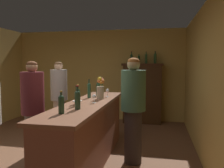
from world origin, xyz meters
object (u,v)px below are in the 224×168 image
wine_bottle_rose (61,103)px  display_bottle_center (146,58)px  wine_glass_mid (94,97)px  display_bottle_midleft (139,59)px  wine_bottle_merlot (77,97)px  wine_bottle_chardonnay (78,95)px  display_bottle_midright (155,58)px  display_bottle_left (131,58)px  wine_bottle_syrah (78,99)px  patron_near_entrance (33,110)px  bar_counter (88,133)px  flower_arrangement (100,89)px  wine_bottle_malbec (98,88)px  display_cabinet (142,92)px  wine_bottle_riesling (89,90)px  wine_glass_front (107,91)px  bartender (133,106)px  cheese_plate (77,101)px  patron_in_grey (59,98)px

wine_bottle_rose → display_bottle_center: size_ratio=0.87×
wine_glass_mid → display_bottle_center: 3.05m
display_bottle_midleft → wine_bottle_merlot: bearing=-101.2°
wine_bottle_chardonnay → display_bottle_midright: 3.28m
wine_glass_mid → display_bottle_left: display_bottle_left is taller
wine_bottle_rose → display_bottle_midright: (1.07, 3.77, 0.66)m
wine_bottle_merlot → display_bottle_midleft: 3.32m
wine_bottle_syrah → patron_near_entrance: 0.89m
bar_counter → flower_arrangement: flower_arrangement is taller
wine_bottle_malbec → display_bottle_midright: 2.30m
display_cabinet → wine_bottle_riesling: size_ratio=4.82×
display_bottle_midright → display_cabinet: bearing=180.0°
wine_bottle_chardonnay → wine_glass_mid: 0.26m
wine_glass_front → display_cabinet: bearing=77.3°
patron_near_entrance → bartender: bearing=12.6°
wine_bottle_riesling → display_bottle_midright: 2.72m
display_cabinet → wine_glass_mid: size_ratio=12.09×
cheese_plate → patron_in_grey: (-0.73, 0.89, -0.10)m
wine_glass_front → patron_near_entrance: patron_near_entrance is taller
wine_bottle_chardonnay → display_bottle_center: bearing=73.7°
display_bottle_midright → patron_in_grey: 2.87m
wine_bottle_syrah → wine_bottle_rose: size_ratio=1.14×
wine_bottle_rose → cheese_plate: wine_bottle_rose is taller
patron_near_entrance → bartender: 1.58m
flower_arrangement → bartender: bartender is taller
wine_bottle_merlot → bartender: bartender is taller
wine_bottle_rose → bartender: size_ratio=0.17×
display_cabinet → patron_in_grey: (-1.59, -1.93, 0.06)m
wine_bottle_rose → wine_glass_mid: wine_bottle_rose is taller
wine_bottle_syrah → display_bottle_midright: display_bottle_midright is taller
display_bottle_left → wine_bottle_riesling: bearing=-101.6°
cheese_plate → wine_glass_front: bearing=59.0°
patron_near_entrance → wine_bottle_malbec: bearing=55.6°
flower_arrangement → patron_in_grey: patron_in_grey is taller
wine_bottle_malbec → wine_bottle_syrah: (0.12, -1.53, 0.01)m
wine_bottle_chardonnay → wine_bottle_rose: (0.06, -0.76, -0.00)m
wine_glass_front → display_bottle_midleft: (0.39, 2.20, 0.64)m
wine_bottle_malbec → cheese_plate: bearing=-97.5°
cheese_plate → wine_bottle_rose: bearing=-81.8°
wine_glass_front → cheese_plate: size_ratio=1.01×
wine_glass_mid → display_bottle_center: size_ratio=0.41×
bar_counter → display_bottle_center: 3.25m
cheese_plate → display_bottle_left: (0.56, 2.82, 0.77)m
display_bottle_left → wine_bottle_chardonnay: bearing=-99.0°
bartender → wine_bottle_chardonnay: bearing=25.8°
wine_bottle_riesling → display_bottle_center: display_bottle_center is taller
wine_glass_front → patron_near_entrance: bearing=-133.5°
wine_glass_front → display_bottle_midright: 2.45m
display_cabinet → display_bottle_center: display_bottle_center is taller
display_bottle_midright → cheese_plate: bearing=-113.1°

